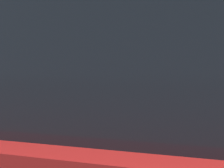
{
  "coord_description": "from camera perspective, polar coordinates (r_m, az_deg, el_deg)",
  "views": [
    {
      "loc": [
        1.33,
        -2.82,
        1.25
      ],
      "look_at": [
        -0.23,
        0.57,
        1.15
      ],
      "focal_mm": 64.18,
      "sensor_mm": 36.0,
      "label": 1
    }
  ],
  "objects": [
    {
      "name": "parking_meter",
      "position": [
        3.44,
        3.83,
        0.55
      ],
      "size": [
        0.15,
        0.16,
        1.51
      ],
      "rotation": [
        0.0,
        0.0,
        3.14
      ],
      "color": "slate",
      "rests_on": "sidewalk_curb"
    },
    {
      "name": "background_railing",
      "position": [
        5.9,
        11.59,
        -2.28
      ],
      "size": [
        24.06,
        0.06,
        1.02
      ],
      "color": "#2D7A38",
      "rests_on": "sidewalk_curb"
    },
    {
      "name": "pedestrian_at_meter",
      "position": [
        3.86,
        -5.17,
        -0.61
      ],
      "size": [
        0.67,
        0.49,
        1.71
      ],
      "rotation": [
        0.0,
        0.0,
        -0.14
      ],
      "color": "#1E233F",
      "rests_on": "sidewalk_curb"
    }
  ]
}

